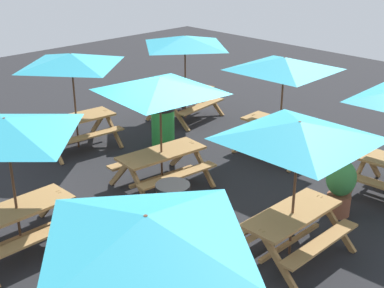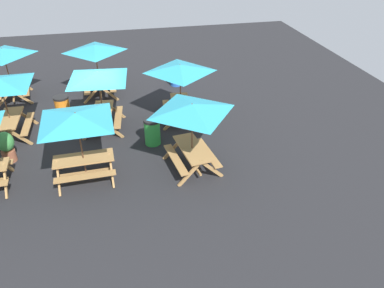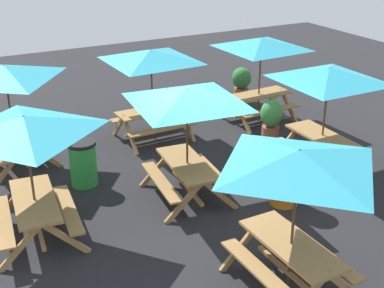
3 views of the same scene
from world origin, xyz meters
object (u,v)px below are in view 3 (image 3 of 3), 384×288
object	(u,v)px
potted_plant_1	(241,82)
picnic_table_6	(298,170)
picnic_table_3	(328,82)
potted_plant_0	(271,119)
picnic_table_4	(261,49)
trash_bin_orange	(285,181)
picnic_table_2	(187,104)
picnic_table_0	(6,79)
picnic_table_5	(26,134)
picnic_table_1	(151,62)
trash_bin_green	(83,163)

from	to	relation	value
potted_plant_1	picnic_table_6	bearing A→B (deg)	152.25
picnic_table_3	potted_plant_0	bearing A→B (deg)	5.17
picnic_table_4	trash_bin_orange	xyz separation A→B (m)	(-4.06, 2.14, -1.49)
picnic_table_6	picnic_table_2	bearing A→B (deg)	1.04
picnic_table_0	picnic_table_2	distance (m)	4.24
picnic_table_5	picnic_table_0	bearing A→B (deg)	0.95
picnic_table_0	picnic_table_2	world-z (taller)	same
potted_plant_0	potted_plant_1	world-z (taller)	potted_plant_0
potted_plant_0	picnic_table_2	bearing A→B (deg)	116.55
picnic_table_0	trash_bin_orange	distance (m)	6.30
picnic_table_5	picnic_table_6	world-z (taller)	same
picnic_table_2	trash_bin_orange	size ratio (longest dim) A/B	2.87
picnic_table_1	picnic_table_4	size ratio (longest dim) A/B	1.00
picnic_table_1	potted_plant_0	distance (m)	3.26
picnic_table_0	picnic_table_2	bearing A→B (deg)	-148.13
picnic_table_2	picnic_table_4	size ratio (longest dim) A/B	1.00
potted_plant_1	picnic_table_5	bearing A→B (deg)	122.77
picnic_table_5	trash_bin_green	world-z (taller)	picnic_table_5
picnic_table_2	trash_bin_green	xyz separation A→B (m)	(1.50, 1.67, -1.49)
picnic_table_1	potted_plant_1	distance (m)	4.10
picnic_table_5	potted_plant_0	xyz separation A→B (m)	(1.64, -6.14, -1.39)
picnic_table_1	trash_bin_orange	size ratio (longest dim) A/B	2.88
potted_plant_0	picnic_table_3	bearing A→B (deg)	-174.64
trash_bin_green	potted_plant_0	xyz separation A→B (m)	(0.07, -4.82, 0.10)
picnic_table_0	picnic_table_4	bearing A→B (deg)	-100.84
picnic_table_1	picnic_table_0	bearing A→B (deg)	-4.79
picnic_table_2	picnic_table_4	world-z (taller)	same
picnic_table_2	picnic_table_1	bearing A→B (deg)	-5.69
picnic_table_6	potted_plant_0	world-z (taller)	picnic_table_6
picnic_table_5	trash_bin_orange	bearing A→B (deg)	-97.29
picnic_table_1	trash_bin_orange	xyz separation A→B (m)	(-4.21, -0.95, -1.49)
picnic_table_6	trash_bin_green	size ratio (longest dim) A/B	2.38
picnic_table_4	picnic_table_5	world-z (taller)	same
picnic_table_4	trash_bin_green	xyz separation A→B (m)	(-1.45, 5.38, -1.49)
picnic_table_5	potted_plant_0	world-z (taller)	picnic_table_5
picnic_table_4	potted_plant_0	world-z (taller)	picnic_table_4
picnic_table_0	potted_plant_1	bearing A→B (deg)	-87.45
trash_bin_green	trash_bin_orange	xyz separation A→B (m)	(-2.61, -3.24, 0.00)
picnic_table_2	picnic_table_6	size ratio (longest dim) A/B	1.21
trash_bin_green	trash_bin_orange	size ratio (longest dim) A/B	1.00
picnic_table_1	picnic_table_5	world-z (taller)	same
trash_bin_green	potted_plant_1	xyz separation A→B (m)	(3.06, -5.86, 0.09)
picnic_table_2	picnic_table_4	distance (m)	4.73
picnic_table_0	picnic_table_3	size ratio (longest dim) A/B	0.83
trash_bin_green	trash_bin_orange	world-z (taller)	same
trash_bin_orange	potted_plant_1	distance (m)	6.24
picnic_table_4	trash_bin_green	world-z (taller)	picnic_table_4
trash_bin_green	picnic_table_1	bearing A→B (deg)	-55.15
trash_bin_green	picnic_table_3	bearing A→B (deg)	-108.16
picnic_table_4	potted_plant_1	world-z (taller)	picnic_table_4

